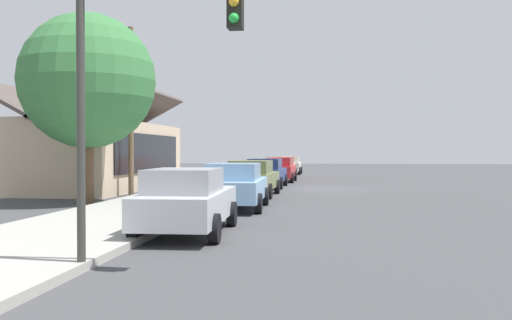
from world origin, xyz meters
name	(u,v)px	position (x,y,z in m)	size (l,w,h in m)	color
ground_plane	(319,189)	(0.00, 0.00, 0.00)	(120.00, 120.00, 0.00)	#424244
sidewalk_curb	(216,186)	(0.00, 5.60, 0.08)	(60.00, 4.20, 0.16)	#A3A099
car_silver	(187,201)	(-16.90, 2.88, 0.81)	(4.67, 2.11, 1.59)	silver
car_skyblue	(235,186)	(-11.03, 2.70, 0.82)	(4.63, 2.19, 1.59)	#8CB7E0
car_olive	(252,178)	(-5.42, 2.85, 0.82)	(4.92, 2.16, 1.59)	olive
car_navy	(266,173)	(0.61, 2.90, 0.82)	(4.90, 2.12, 1.59)	navy
car_cherry	(280,169)	(6.30, 2.61, 0.81)	(4.35, 2.02, 1.59)	red
car_coral	(283,167)	(12.56, 2.88, 0.82)	(4.77, 2.21, 1.59)	#EA8C75
car_ivory	(290,165)	(18.22, 2.76, 0.81)	(4.58, 1.96, 1.59)	silver
storefront_building	(92,153)	(-1.59, 11.98, 1.88)	(12.98, 6.62, 5.29)	#CCB293
shade_tree	(88,81)	(-9.88, 8.51, 4.64)	(5.08, 5.08, 7.19)	brown
traffic_light_main	(142,60)	(-21.16, 2.54, 3.49)	(0.37, 2.79, 5.20)	#383833
utility_pole_wooden	(131,108)	(-6.09, 8.20, 3.93)	(1.80, 0.24, 7.50)	brown
fire_hydrant_red	(224,184)	(-5.02, 4.20, 0.50)	(0.22, 0.22, 0.71)	red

